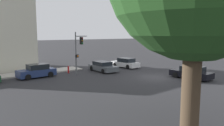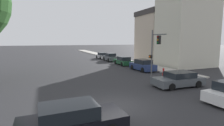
# 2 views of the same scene
# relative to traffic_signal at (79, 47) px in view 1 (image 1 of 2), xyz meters

# --- Properties ---
(ground_plane) EXTENTS (300.00, 300.00, 0.00)m
(ground_plane) POSITION_rel_traffic_signal_xyz_m (-6.98, -5.95, -3.32)
(ground_plane) COLOR #28282B
(traffic_signal) EXTENTS (0.83, 1.97, 5.16)m
(traffic_signal) POSITION_rel_traffic_signal_xyz_m (0.00, 0.00, 0.00)
(traffic_signal) COLOR #515456
(traffic_signal) RESTS_ON ground_plane
(crossing_car_0) EXTENTS (4.42, 2.05, 1.41)m
(crossing_car_0) POSITION_rel_traffic_signal_xyz_m (0.51, -8.19, -2.65)
(crossing_car_0) COLOR silver
(crossing_car_0) RESTS_ON ground_plane
(crossing_car_1) EXTENTS (4.54, 2.00, 1.40)m
(crossing_car_1) POSITION_rel_traffic_signal_xyz_m (-10.03, -8.32, -2.65)
(crossing_car_1) COLOR black
(crossing_car_1) RESTS_ON ground_plane
(crossing_car_2) EXTENTS (4.49, 2.21, 1.31)m
(crossing_car_2) POSITION_rel_traffic_signal_xyz_m (-0.01, -3.63, -2.69)
(crossing_car_2) COLOR #4C5156
(crossing_car_2) RESTS_ON ground_plane
(parked_car_0) EXTENTS (1.97, 4.21, 1.53)m
(parked_car_0) POSITION_rel_traffic_signal_xyz_m (1.48, 4.68, -2.60)
(parked_car_0) COLOR navy
(parked_car_0) RESTS_ON ground_plane
(fire_hydrant) EXTENTS (0.22, 0.22, 0.92)m
(fire_hydrant) POSITION_rel_traffic_signal_xyz_m (1.69, 0.57, -2.83)
(fire_hydrant) COLOR red
(fire_hydrant) RESTS_ON ground_plane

